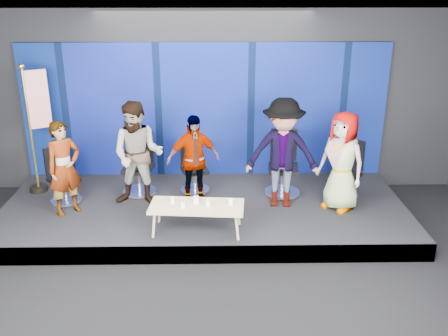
{
  "coord_description": "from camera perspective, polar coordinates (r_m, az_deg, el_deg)",
  "views": [
    {
      "loc": [
        0.22,
        -5.46,
        4.02
      ],
      "look_at": [
        0.35,
        2.4,
        1.0
      ],
      "focal_mm": 40.0,
      "sensor_mm": 36.0,
      "label": 1
    }
  ],
  "objects": [
    {
      "name": "ground",
      "position": [
        6.79,
        -2.69,
        -15.38
      ],
      "size": [
        10.0,
        10.0,
        0.0
      ],
      "primitive_type": "plane",
      "color": "black",
      "rests_on": "ground"
    },
    {
      "name": "room_walls",
      "position": [
        5.69,
        -3.1,
        4.73
      ],
      "size": [
        10.02,
        8.02,
        3.51
      ],
      "color": "black",
      "rests_on": "ground"
    },
    {
      "name": "riser",
      "position": [
        8.85,
        -2.26,
        -4.95
      ],
      "size": [
        7.0,
        3.0,
        0.3
      ],
      "primitive_type": "cube",
      "color": "black",
      "rests_on": "ground"
    },
    {
      "name": "backdrop",
      "position": [
        9.72,
        -2.21,
        6.55
      ],
      "size": [
        7.0,
        0.08,
        2.6
      ],
      "primitive_type": "cube",
      "color": "#071B53",
      "rests_on": "riser"
    },
    {
      "name": "chair_a",
      "position": [
        9.19,
        -17.91,
        -1.76
      ],
      "size": [
        0.79,
        0.79,
        0.99
      ],
      "rotation": [
        0.0,
        0.0,
        0.77
      ],
      "color": "silver",
      "rests_on": "riser"
    },
    {
      "name": "panelist_a",
      "position": [
        8.56,
        -17.77,
        -0.01
      ],
      "size": [
        0.68,
        0.68,
        1.6
      ],
      "primitive_type": "imported",
      "rotation": [
        0.0,
        0.0,
        0.77
      ],
      "color": "black",
      "rests_on": "riser"
    },
    {
      "name": "chair_b",
      "position": [
        9.23,
        -9.63,
        -0.6
      ],
      "size": [
        0.71,
        0.71,
        1.13
      ],
      "rotation": [
        0.0,
        0.0,
        -0.13
      ],
      "color": "silver",
      "rests_on": "riser"
    },
    {
      "name": "panelist_b",
      "position": [
        8.57,
        -9.8,
        1.54
      ],
      "size": [
        0.97,
        0.8,
        1.82
      ],
      "primitive_type": "imported",
      "rotation": [
        0.0,
        0.0,
        -0.13
      ],
      "color": "black",
      "rests_on": "riser"
    },
    {
      "name": "chair_c",
      "position": [
        9.21,
        -3.44,
        -0.71
      ],
      "size": [
        0.69,
        0.69,
        0.97
      ],
      "rotation": [
        0.0,
        0.0,
        0.3
      ],
      "color": "silver",
      "rests_on": "riser"
    },
    {
      "name": "panelist_c",
      "position": [
        8.58,
        -3.54,
        0.96
      ],
      "size": [
        1.0,
        0.64,
        1.58
      ],
      "primitive_type": "imported",
      "rotation": [
        0.0,
        0.0,
        0.3
      ],
      "color": "black",
      "rests_on": "riser"
    },
    {
      "name": "chair_d",
      "position": [
        9.12,
        6.74,
        -0.61
      ],
      "size": [
        0.73,
        0.73,
        1.17
      ],
      "rotation": [
        0.0,
        0.0,
        -0.11
      ],
      "color": "silver",
      "rests_on": "riser"
    },
    {
      "name": "panelist_d",
      "position": [
        8.45,
        6.71,
        1.68
      ],
      "size": [
        1.29,
        0.83,
        1.9
      ],
      "primitive_type": "imported",
      "rotation": [
        0.0,
        0.0,
        -0.11
      ],
      "color": "black",
      "rests_on": "riser"
    },
    {
      "name": "chair_e",
      "position": [
        9.17,
        13.67,
        -1.24
      ],
      "size": [
        0.84,
        0.84,
        1.05
      ],
      "rotation": [
        0.0,
        0.0,
        -0.81
      ],
      "color": "silver",
      "rests_on": "riser"
    },
    {
      "name": "panelist_e",
      "position": [
        8.52,
        13.32,
        0.74
      ],
      "size": [
        0.97,
        0.98,
        1.7
      ],
      "primitive_type": "imported",
      "rotation": [
        0.0,
        0.0,
        -0.81
      ],
      "color": "black",
      "rests_on": "riser"
    },
    {
      "name": "coffee_table",
      "position": [
        7.71,
        -3.13,
        -4.49
      ],
      "size": [
        1.49,
        0.73,
        0.44
      ],
      "rotation": [
        0.0,
        0.0,
        -0.08
      ],
      "color": "tan",
      "rests_on": "riser"
    },
    {
      "name": "mug_a",
      "position": [
        7.79,
        -5.91,
        -3.66
      ],
      "size": [
        0.08,
        0.08,
        0.09
      ],
      "primitive_type": "cylinder",
      "color": "white",
      "rests_on": "coffee_table"
    },
    {
      "name": "mug_b",
      "position": [
        7.61,
        -4.72,
        -4.24
      ],
      "size": [
        0.07,
        0.07,
        0.09
      ],
      "primitive_type": "cylinder",
      "color": "white",
      "rests_on": "coffee_table"
    },
    {
      "name": "mug_c",
      "position": [
        7.74,
        -3.21,
        -3.66
      ],
      "size": [
        0.09,
        0.09,
        0.11
      ],
      "primitive_type": "cylinder",
      "color": "white",
      "rests_on": "coffee_table"
    },
    {
      "name": "mug_d",
      "position": [
        7.63,
        -1.85,
        -4.05
      ],
      "size": [
        0.08,
        0.08,
        0.1
      ],
      "primitive_type": "cylinder",
      "color": "white",
      "rests_on": "coffee_table"
    },
    {
      "name": "mug_e",
      "position": [
        7.69,
        0.77,
        -3.86
      ],
      "size": [
        0.08,
        0.08,
        0.09
      ],
      "primitive_type": "cylinder",
      "color": "white",
      "rests_on": "coffee_table"
    },
    {
      "name": "flag_stand",
      "position": [
        9.52,
        -20.6,
        4.58
      ],
      "size": [
        0.51,
        0.37,
        2.36
      ],
      "rotation": [
        0.0,
        0.0,
        0.55
      ],
      "color": "black",
      "rests_on": "riser"
    }
  ]
}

